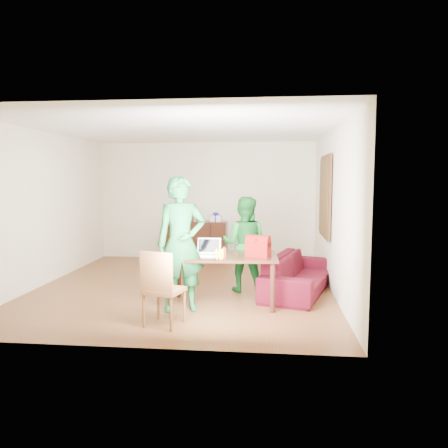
# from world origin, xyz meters

# --- Properties ---
(room) EXTENTS (5.20, 5.70, 2.90)m
(room) POSITION_xyz_m (0.01, 0.13, 1.31)
(room) COLOR #482812
(room) RESTS_ON ground
(table) EXTENTS (1.64, 0.98, 0.75)m
(table) POSITION_xyz_m (0.78, -0.97, 0.66)
(table) COLOR black
(table) RESTS_ON ground
(chair) EXTENTS (0.54, 0.53, 0.98)m
(chair) POSITION_xyz_m (0.13, -2.00, 0.29)
(chair) COLOR brown
(chair) RESTS_ON ground
(person_near) EXTENTS (0.81, 0.67, 1.92)m
(person_near) POSITION_xyz_m (0.22, -1.32, 0.96)
(person_near) COLOR #135928
(person_near) RESTS_ON ground
(person_far) EXTENTS (0.84, 0.70, 1.58)m
(person_far) POSITION_xyz_m (1.05, -0.15, 0.79)
(person_far) COLOR #12541D
(person_far) RESTS_ON ground
(laptop) EXTENTS (0.35, 0.24, 0.24)m
(laptop) POSITION_xyz_m (0.57, -1.07, 0.79)
(laptop) COLOR white
(laptop) RESTS_ON table
(bananas) EXTENTS (0.18, 0.12, 0.06)m
(bananas) POSITION_xyz_m (0.78, -1.38, 0.78)
(bananas) COLOR gold
(bananas) RESTS_ON table
(bottle) EXTENTS (0.07, 0.07, 0.18)m
(bottle) POSITION_xyz_m (0.83, -1.30, 0.84)
(bottle) COLOR #5F2D15
(bottle) RESTS_ON table
(red_bag) EXTENTS (0.38, 0.29, 0.25)m
(red_bag) POSITION_xyz_m (1.30, -1.06, 0.87)
(red_bag) COLOR #6C0E07
(red_bag) RESTS_ON table
(sofa) EXTENTS (1.37, 2.23, 0.61)m
(sofa) POSITION_xyz_m (1.95, -0.13, 0.30)
(sofa) COLOR #3E0B08
(sofa) RESTS_ON ground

